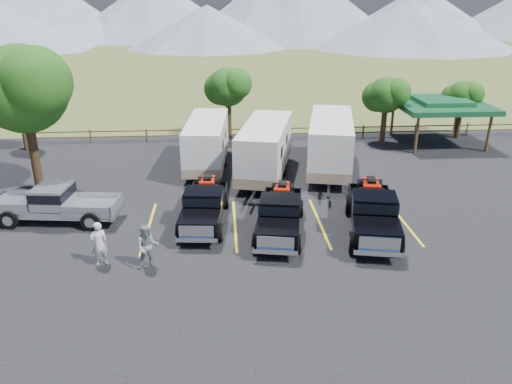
{
  "coord_description": "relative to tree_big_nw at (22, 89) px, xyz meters",
  "views": [
    {
      "loc": [
        -2.45,
        -17.11,
        10.13
      ],
      "look_at": [
        -1.0,
        4.16,
        1.6
      ],
      "focal_mm": 35.0,
      "sensor_mm": 36.0,
      "label": 1
    }
  ],
  "objects": [
    {
      "name": "pickup_silver",
      "position": [
        2.24,
        -4.04,
        -4.63
      ],
      "size": [
        6.11,
        2.62,
        1.78
      ],
      "rotation": [
        0.0,
        0.0,
        -1.69
      ],
      "color": "#9C9DA5",
      "rests_on": "asphalt_lot"
    },
    {
      "name": "trailer_left",
      "position": [
        9.1,
        3.28,
        -4.0
      ],
      "size": [
        2.72,
        8.62,
        2.98
      ],
      "rotation": [
        0.0,
        0.0,
        -0.07
      ],
      "color": "white",
      "rests_on": "asphalt_lot"
    },
    {
      "name": "pavilion",
      "position": [
        25.55,
        7.97,
        -2.81
      ],
      "size": [
        6.2,
        6.2,
        3.22
      ],
      "color": "brown",
      "rests_on": "ground"
    },
    {
      "name": "stall_lines",
      "position": [
        12.55,
        -5.03,
        -5.55
      ],
      "size": [
        12.12,
        5.5,
        0.01
      ],
      "color": "gold",
      "rests_on": "asphalt_lot"
    },
    {
      "name": "trailer_right",
      "position": [
        16.49,
        2.19,
        -3.85
      ],
      "size": [
        3.98,
        9.41,
        3.26
      ],
      "rotation": [
        0.0,
        0.0,
        -0.21
      ],
      "color": "white",
      "rests_on": "asphalt_lot"
    },
    {
      "name": "tree_big_nw",
      "position": [
        0.0,
        0.0,
        0.0
      ],
      "size": [
        5.54,
        5.18,
        7.84
      ],
      "color": "black",
      "rests_on": "ground"
    },
    {
      "name": "rig_left",
      "position": [
        9.14,
        -4.6,
        -4.65
      ],
      "size": [
        2.4,
        5.77,
        1.88
      ],
      "rotation": [
        0.0,
        0.0,
        -0.09
      ],
      "color": "black",
      "rests_on": "asphalt_lot"
    },
    {
      "name": "rig_center",
      "position": [
        12.56,
        -5.84,
        -4.63
      ],
      "size": [
        2.8,
        5.97,
        1.91
      ],
      "rotation": [
        0.0,
        0.0,
        -0.18
      ],
      "color": "black",
      "rests_on": "asphalt_lot"
    },
    {
      "name": "person_b",
      "position": [
        7.06,
        -8.73,
        -4.63
      ],
      "size": [
        0.97,
        0.8,
        1.85
      ],
      "primitive_type": "imported",
      "rotation": [
        0.0,
        0.0,
        0.12
      ],
      "color": "slate",
      "rests_on": "asphalt_lot"
    },
    {
      "name": "tree_north",
      "position": [
        10.52,
        9.99,
        -1.76
      ],
      "size": [
        3.46,
        3.24,
        5.25
      ],
      "color": "black",
      "rests_on": "ground"
    },
    {
      "name": "rig_right",
      "position": [
        16.72,
        -6.09,
        -4.56
      ],
      "size": [
        3.15,
        6.47,
        2.07
      ],
      "rotation": [
        0.0,
        0.0,
        -0.2
      ],
      "color": "black",
      "rests_on": "asphalt_lot"
    },
    {
      "name": "ground",
      "position": [
        12.55,
        -9.03,
        -5.6
      ],
      "size": [
        320.0,
        320.0,
        0.0
      ],
      "primitive_type": "plane",
      "color": "#425423",
      "rests_on": "ground"
    },
    {
      "name": "asphalt_lot",
      "position": [
        12.55,
        -6.03,
        -5.58
      ],
      "size": [
        44.0,
        34.0,
        0.04
      ],
      "primitive_type": "cube",
      "color": "black",
      "rests_on": "ground"
    },
    {
      "name": "tree_ne_a",
      "position": [
        21.52,
        7.99,
        -2.11
      ],
      "size": [
        3.11,
        2.92,
        4.76
      ],
      "color": "black",
      "rests_on": "ground"
    },
    {
      "name": "tree_nw_small",
      "position": [
        -3.48,
        7.99,
        -2.81
      ],
      "size": [
        2.59,
        2.43,
        3.85
      ],
      "color": "black",
      "rests_on": "ground"
    },
    {
      "name": "person_a",
      "position": [
        5.12,
        -8.34,
        -4.63
      ],
      "size": [
        0.8,
        0.7,
        1.86
      ],
      "primitive_type": "imported",
      "rotation": [
        0.0,
        0.0,
        3.59
      ],
      "color": "silver",
      "rests_on": "asphalt_lot"
    },
    {
      "name": "rail_fence",
      "position": [
        14.55,
        9.47,
        -4.99
      ],
      "size": [
        36.12,
        0.12,
        1.0
      ],
      "color": "brown",
      "rests_on": "ground"
    },
    {
      "name": "trailer_center",
      "position": [
        12.51,
        1.49,
        -3.9
      ],
      "size": [
        3.98,
        9.09,
        3.16
      ],
      "rotation": [
        0.0,
        0.0,
        -0.23
      ],
      "color": "white",
      "rests_on": "asphalt_lot"
    },
    {
      "name": "mountain_range",
      "position": [
        4.92,
        96.95,
        2.28
      ],
      "size": [
        209.0,
        71.0,
        20.0
      ],
      "color": "slate",
      "rests_on": "ground"
    },
    {
      "name": "tree_ne_b",
      "position": [
        27.52,
        8.99,
        -2.47
      ],
      "size": [
        2.77,
        2.59,
        4.27
      ],
      "color": "black",
      "rests_on": "ground"
    }
  ]
}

